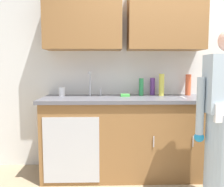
% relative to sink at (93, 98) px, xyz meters
% --- Properties ---
extents(kitchen_wall_with_uppers, '(4.80, 0.44, 2.70)m').
position_rel_sink_xyz_m(kitchen_wall_with_uppers, '(0.80, 0.29, 0.55)').
color(kitchen_wall_with_uppers, silver).
rests_on(kitchen_wall_with_uppers, ground).
extents(counter_cabinet, '(1.90, 0.62, 0.90)m').
position_rel_sink_xyz_m(counter_cabinet, '(0.38, -0.01, -0.48)').
color(counter_cabinet, brown).
rests_on(counter_cabinet, ground).
extents(countertop, '(1.96, 0.66, 0.04)m').
position_rel_sink_xyz_m(countertop, '(0.38, -0.01, -0.01)').
color(countertop, '#595960').
rests_on(countertop, counter_cabinet).
extents(sink, '(0.50, 0.36, 0.35)m').
position_rel_sink_xyz_m(sink, '(0.00, 0.00, 0.00)').
color(sink, '#B7BABF').
rests_on(sink, counter_cabinet).
extents(bottle_cleaner_spray, '(0.07, 0.07, 0.26)m').
position_rel_sink_xyz_m(bottle_cleaner_spray, '(1.20, 0.19, 0.15)').
color(bottle_cleaner_spray, '#E05933').
rests_on(bottle_cleaner_spray, countertop).
extents(bottle_soap, '(0.07, 0.07, 0.27)m').
position_rel_sink_xyz_m(bottle_soap, '(0.85, 0.14, 0.15)').
color(bottle_soap, '#D8D14C').
rests_on(bottle_soap, countertop).
extents(bottle_water_short, '(0.06, 0.06, 0.22)m').
position_rel_sink_xyz_m(bottle_water_short, '(0.75, 0.23, 0.12)').
color(bottle_water_short, '#66388C').
rests_on(bottle_water_short, countertop).
extents(bottle_water_tall, '(0.06, 0.06, 0.22)m').
position_rel_sink_xyz_m(bottle_water_tall, '(0.60, 0.16, 0.12)').
color(bottle_water_tall, '#2D8C4C').
rests_on(bottle_water_tall, countertop).
extents(cup_by_sink, '(0.08, 0.08, 0.11)m').
position_rel_sink_xyz_m(cup_by_sink, '(-0.39, 0.15, 0.07)').
color(cup_by_sink, white).
rests_on(cup_by_sink, countertop).
extents(knife_on_counter, '(0.04, 0.24, 0.01)m').
position_rel_sink_xyz_m(knife_on_counter, '(1.05, -0.07, 0.02)').
color(knife_on_counter, silver).
rests_on(knife_on_counter, countertop).
extents(sponge, '(0.11, 0.07, 0.03)m').
position_rel_sink_xyz_m(sponge, '(0.39, 0.06, 0.03)').
color(sponge, '#4CBF4C').
rests_on(sponge, countertop).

